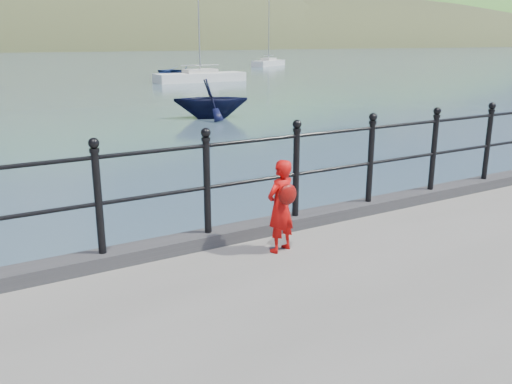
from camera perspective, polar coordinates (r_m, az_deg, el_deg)
ground at (r=7.03m, az=-0.87°, el=-11.87°), size 600.00×600.00×0.00m
kerb at (r=6.48m, az=-0.25°, el=-3.95°), size 60.00×0.30×0.15m
railing at (r=6.26m, az=-0.25°, el=2.52°), size 18.11×0.11×1.20m
far_shore at (r=249.64m, az=-21.27°, el=8.77°), size 830.00×200.00×156.00m
child at (r=5.87m, az=2.64°, el=-1.44°), size 0.43×0.36×1.03m
launch_blue at (r=49.25m, az=-7.83°, el=12.41°), size 4.97×5.76×1.00m
launch_navy at (r=23.47m, az=-4.77°, el=9.76°), size 3.91×3.66×1.66m
sailboat_far at (r=70.78m, az=1.33°, el=13.40°), size 6.19×4.68×8.90m
sailboat_near at (r=44.23m, az=-5.89°, el=11.90°), size 7.32×2.09×9.89m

